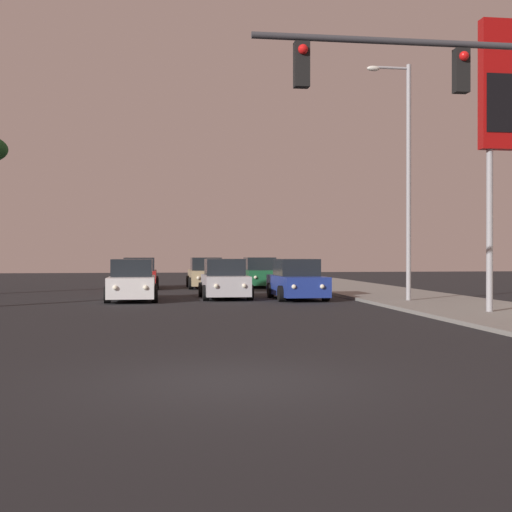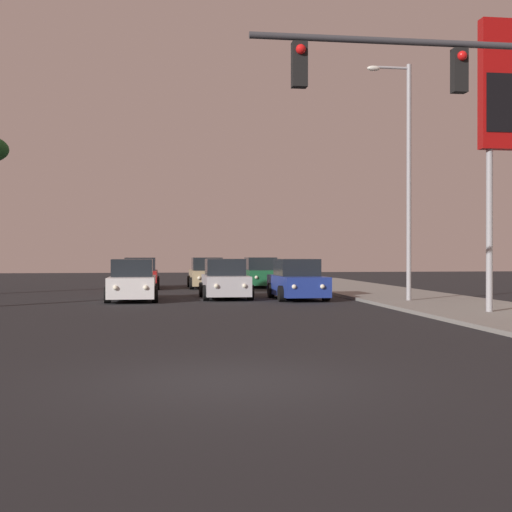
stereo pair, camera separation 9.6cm
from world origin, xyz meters
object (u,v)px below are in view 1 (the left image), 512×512
Objects in this scene: car_red at (139,275)px; car_green at (260,274)px; traffic_light_mast at (481,119)px; gas_station_sign at (511,101)px; car_white at (132,282)px; street_lamp at (405,169)px; car_tan at (206,274)px; car_silver at (225,280)px; car_blue at (297,281)px.

car_red is 6.73m from car_green.
traffic_light_mast is 0.76× the size of gas_station_sign.
car_green is at bearing -172.82° from car_red.
street_lamp reaches higher than car_white.
traffic_light_mast is (7.44, -25.07, 3.94)m from car_red.
traffic_light_mast is (3.82, -25.30, 3.94)m from car_tan.
car_tan is 3.12m from car_green.
car_blue is (2.91, -1.00, 0.00)m from car_silver.
gas_station_sign reaches higher than car_green.
car_red is at bearing -89.97° from car_white.
car_blue is 1.00× the size of car_white.
car_tan is 25.89m from traffic_light_mast.
traffic_light_mast reaches higher than car_tan.
car_tan is at bearing 113.56° from gas_station_sign.
gas_station_sign reaches higher than car_silver.
car_silver is 13.61m from gas_station_sign.
car_white is at bearing 13.73° from car_silver.
street_lamp is (3.57, -13.65, 4.36)m from car_green.
car_blue is at bearing 179.63° from car_white.
car_green is (0.05, 10.69, 0.00)m from car_blue.
car_green is at bearing -122.11° from car_white.
car_white is (-6.76, 0.12, 0.00)m from car_blue.
car_silver is 9.16m from car_tan.
street_lamp is at bearing 164.12° from car_white.
car_red and car_green have the same top height.
car_red is 1.00× the size of car_white.
car_blue is at bearing 89.94° from car_green.
car_red is 26.45m from traffic_light_mast.
car_blue is at bearing 140.67° from street_lamp.
traffic_light_mast is at bearing 91.84° from car_green.
car_silver and car_blue have the same top height.
car_green is 0.48× the size of gas_station_sign.
car_silver is 1.00× the size of car_red.
car_silver and car_white have the same top height.
traffic_light_mast is at bearing 98.65° from car_tan.
car_green is at bearing 104.72° from gas_station_sign.
traffic_light_mast reaches higher than car_red.
traffic_light_mast is at bearing -103.06° from street_lamp.
car_blue is 11.38m from gas_station_sign.
gas_station_sign reaches higher than car_red.
car_red is at bearing 6.53° from car_green.
car_tan is at bearing -109.70° from car_white.
car_silver is 1.00× the size of car_green.
car_white is 17.47m from traffic_light_mast.
street_lamp and gas_station_sign have the same top height.
street_lamp is at bearing 129.33° from car_red.
car_red is at bearing 106.52° from traffic_light_mast.
car_tan is 0.48× the size of street_lamp.
car_blue is (6.65, -9.94, 0.00)m from car_red.
gas_station_sign is at bearing 104.91° from car_green.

